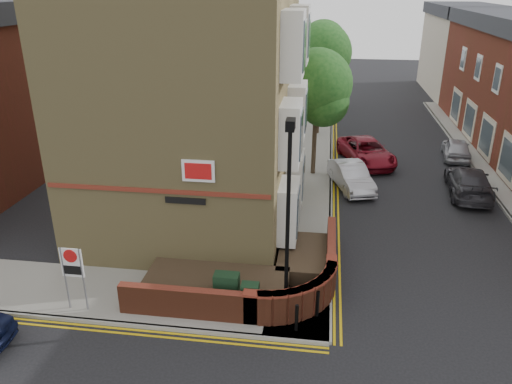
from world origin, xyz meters
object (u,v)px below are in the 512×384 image
object	(u,v)px
zone_sign	(72,268)
silver_car_near	(351,176)
lamppost	(288,222)
utility_cabinet_large	(227,290)

from	to	relation	value
zone_sign	silver_car_near	distance (m)	14.88
silver_car_near	lamppost	bearing A→B (deg)	-119.01
lamppost	silver_car_near	xyz separation A→B (m)	(2.39, 11.11, -2.68)
zone_sign	silver_car_near	world-z (taller)	zone_sign
utility_cabinet_large	lamppost	bearing A→B (deg)	-3.01
utility_cabinet_large	zone_sign	bearing A→B (deg)	-170.31
lamppost	utility_cabinet_large	size ratio (longest dim) A/B	5.25
lamppost	zone_sign	size ratio (longest dim) A/B	2.86
utility_cabinet_large	silver_car_near	bearing A→B (deg)	68.72
silver_car_near	zone_sign	bearing A→B (deg)	-144.15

